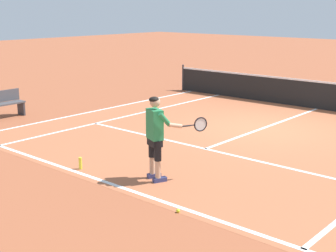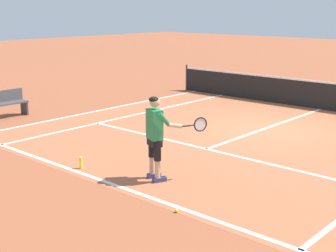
% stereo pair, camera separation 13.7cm
% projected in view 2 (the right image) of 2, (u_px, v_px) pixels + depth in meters
% --- Properties ---
extents(ground_plane, '(80.00, 80.00, 0.00)m').
position_uv_depth(ground_plane, '(265.00, 129.00, 13.92)').
color(ground_plane, '#9E5133').
extents(court_inner_surface, '(10.98, 9.98, 0.00)m').
position_uv_depth(court_inner_surface, '(243.00, 136.00, 13.09)').
color(court_inner_surface, '#B2603D').
rests_on(court_inner_surface, ground).
extents(line_baseline, '(10.98, 0.10, 0.01)m').
position_uv_depth(line_baseline, '(109.00, 183.00, 9.62)').
color(line_baseline, white).
rests_on(line_baseline, ground).
extents(line_service, '(8.23, 0.10, 0.01)m').
position_uv_depth(line_service, '(207.00, 149.00, 11.92)').
color(line_service, white).
rests_on(line_service, ground).
extents(line_centre_service, '(0.10, 6.40, 0.01)m').
position_uv_depth(line_centre_service, '(273.00, 126.00, 14.24)').
color(line_centre_service, white).
rests_on(line_centre_service, ground).
extents(line_singles_left, '(0.10, 9.58, 0.01)m').
position_uv_depth(line_singles_left, '(136.00, 114.00, 15.75)').
color(line_singles_left, white).
rests_on(line_singles_left, ground).
extents(line_doubles_left, '(0.10, 9.58, 0.01)m').
position_uv_depth(line_doubles_left, '(108.00, 109.00, 16.64)').
color(line_doubles_left, white).
rests_on(line_doubles_left, ground).
extents(tennis_net, '(11.96, 0.08, 1.07)m').
position_uv_depth(tennis_net, '(321.00, 95.00, 16.44)').
color(tennis_net, '#333338').
rests_on(tennis_net, ground).
extents(tennis_player, '(0.97, 0.97, 1.71)m').
position_uv_depth(tennis_player, '(156.00, 133.00, 9.58)').
color(tennis_player, navy).
rests_on(tennis_player, ground).
extents(tennis_ball_near_feet, '(0.07, 0.07, 0.07)m').
position_uv_depth(tennis_ball_near_feet, '(176.00, 211.00, 8.23)').
color(tennis_ball_near_feet, '#CCE02D').
rests_on(tennis_ball_near_feet, ground).
extents(courtside_bench, '(0.40, 1.40, 0.85)m').
position_uv_depth(courtside_bench, '(5.00, 103.00, 15.25)').
color(courtside_bench, '#47474C').
rests_on(courtside_bench, ground).
extents(water_bottle, '(0.07, 0.07, 0.26)m').
position_uv_depth(water_bottle, '(81.00, 163.00, 10.46)').
color(water_bottle, yellow).
rests_on(water_bottle, ground).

